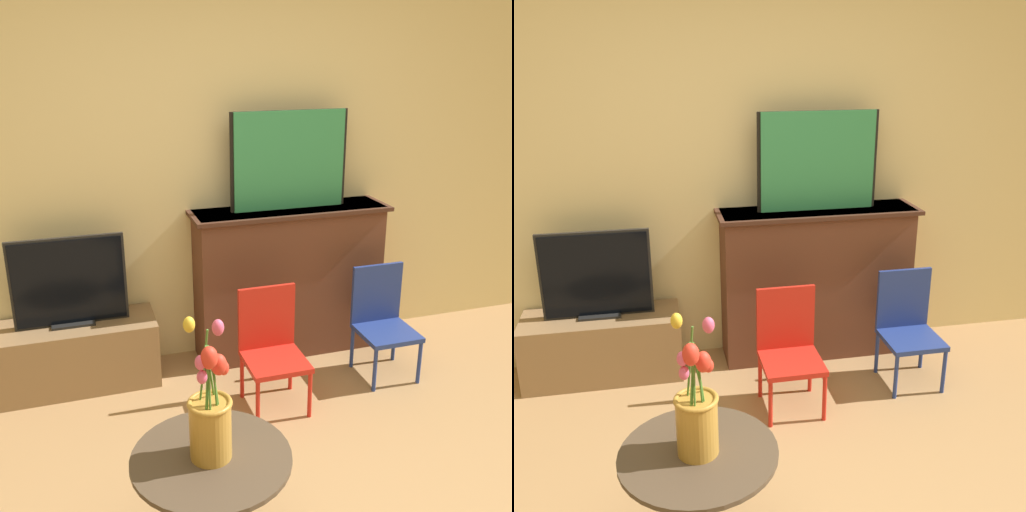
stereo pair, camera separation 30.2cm
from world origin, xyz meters
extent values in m
cube|color=beige|center=(0.00, 2.13, 1.35)|extent=(8.00, 0.06, 2.70)
cube|color=brown|center=(0.50, 1.94, 0.50)|extent=(1.23, 0.32, 1.00)
cube|color=#43271C|center=(0.50, 1.93, 0.98)|extent=(1.29, 0.36, 0.02)
cube|color=black|center=(0.49, 1.95, 1.30)|extent=(0.76, 0.02, 0.61)
cube|color=#338E56|center=(0.49, 1.94, 1.30)|extent=(0.72, 0.02, 0.61)
cube|color=olive|center=(-0.89, 1.89, 0.20)|extent=(0.96, 0.37, 0.41)
cube|color=black|center=(-0.89, 1.89, 0.42)|extent=(0.25, 0.12, 0.02)
cube|color=black|center=(-0.89, 1.90, 0.68)|extent=(0.66, 0.02, 0.54)
cube|color=black|center=(-0.89, 1.89, 0.68)|extent=(0.63, 0.02, 0.51)
cylinder|color=red|center=(0.03, 1.14, 0.14)|extent=(0.02, 0.02, 0.28)
cylinder|color=red|center=(0.33, 1.14, 0.14)|extent=(0.02, 0.02, 0.28)
cylinder|color=red|center=(0.03, 1.45, 0.14)|extent=(0.02, 0.02, 0.28)
cylinder|color=red|center=(0.33, 1.45, 0.14)|extent=(0.02, 0.02, 0.28)
cube|color=red|center=(0.18, 1.30, 0.30)|extent=(0.34, 0.34, 0.03)
cube|color=red|center=(0.18, 1.45, 0.50)|extent=(0.34, 0.02, 0.38)
cylinder|color=navy|center=(0.80, 1.27, 0.14)|extent=(0.02, 0.02, 0.28)
cylinder|color=navy|center=(1.11, 1.27, 0.14)|extent=(0.02, 0.02, 0.28)
cylinder|color=navy|center=(0.80, 1.58, 0.14)|extent=(0.02, 0.02, 0.28)
cylinder|color=navy|center=(1.11, 1.58, 0.14)|extent=(0.02, 0.02, 0.28)
cube|color=navy|center=(0.95, 1.42, 0.30)|extent=(0.34, 0.34, 0.03)
cube|color=navy|center=(0.95, 1.58, 0.50)|extent=(0.34, 0.02, 0.38)
cylinder|color=#4C3D2D|center=(-0.42, 0.32, 0.25)|extent=(0.11, 0.11, 0.50)
cylinder|color=#4C3D2D|center=(-0.42, 0.32, 0.51)|extent=(0.61, 0.61, 0.02)
cylinder|color=#B78433|center=(-0.42, 0.32, 0.64)|extent=(0.16, 0.16, 0.23)
torus|color=#B78433|center=(-0.42, 0.32, 0.75)|extent=(0.17, 0.17, 0.02)
cylinder|color=#477A2D|center=(-0.41, 0.35, 0.84)|extent=(0.06, 0.10, 0.32)
ellipsoid|color=#E0517A|center=(-0.36, 0.44, 0.99)|extent=(0.05, 0.05, 0.06)
cylinder|color=#477A2D|center=(-0.44, 0.30, 0.82)|extent=(0.04, 0.06, 0.30)
ellipsoid|color=#E0517A|center=(-0.47, 0.25, 0.97)|extent=(0.04, 0.04, 0.05)
cylinder|color=#477A2D|center=(-0.44, 0.30, 0.80)|extent=(0.04, 0.06, 0.24)
ellipsoid|color=#E0517A|center=(-0.47, 0.24, 0.91)|extent=(0.04, 0.04, 0.05)
cylinder|color=#477A2D|center=(-0.44, 0.34, 0.86)|extent=(0.04, 0.05, 0.38)
ellipsoid|color=gold|center=(-0.48, 0.38, 1.05)|extent=(0.04, 0.04, 0.06)
cylinder|color=#477A2D|center=(-0.41, 0.30, 0.80)|extent=(0.02, 0.02, 0.25)
ellipsoid|color=red|center=(-0.39, 0.29, 0.92)|extent=(0.06, 0.06, 0.08)
cylinder|color=#477A2D|center=(-0.40, 0.31, 0.79)|extent=(0.03, 0.02, 0.23)
ellipsoid|color=red|center=(-0.38, 0.29, 0.90)|extent=(0.04, 0.04, 0.05)
cylinder|color=#477A2D|center=(-0.43, 0.29, 0.83)|extent=(0.02, 0.06, 0.31)
ellipsoid|color=red|center=(-0.44, 0.24, 0.98)|extent=(0.06, 0.06, 0.08)
camera|label=1|loc=(-0.83, -1.51, 1.98)|focal=42.00mm
camera|label=2|loc=(-0.54, -1.59, 1.98)|focal=42.00mm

